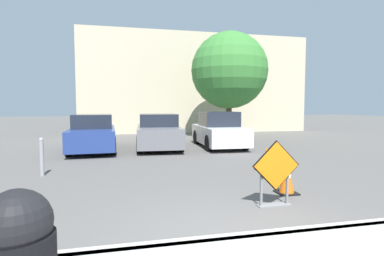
{
  "coord_description": "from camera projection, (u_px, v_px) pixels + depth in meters",
  "views": [
    {
      "loc": [
        -1.5,
        -3.63,
        1.85
      ],
      "look_at": [
        0.8,
        6.5,
        1.11
      ],
      "focal_mm": 28.0,
      "sensor_mm": 36.0,
      "label": 1
    }
  ],
  "objects": [
    {
      "name": "ground_plane",
      "position": [
        158.0,
        147.0,
        13.72
      ],
      "size": [
        96.0,
        96.0,
        0.0
      ],
      "primitive_type": "plane",
      "color": "#565451"
    },
    {
      "name": "curb_lip",
      "position": [
        241.0,
        240.0,
        3.99
      ],
      "size": [
        22.0,
        0.2,
        0.14
      ],
      "color": "#999993",
      "rests_on": "ground_plane"
    },
    {
      "name": "road_closed_sign",
      "position": [
        276.0,
        172.0,
        5.52
      ],
      "size": [
        0.93,
        0.2,
        1.23
      ],
      "color": "black",
      "rests_on": "ground_plane"
    },
    {
      "name": "traffic_cone_nearest",
      "position": [
        287.0,
        176.0,
        6.36
      ],
      "size": [
        0.42,
        0.42,
        0.76
      ],
      "color": "black",
      "rests_on": "ground_plane"
    },
    {
      "name": "traffic_cone_second",
      "position": [
        279.0,
        167.0,
        7.49
      ],
      "size": [
        0.46,
        0.46,
        0.7
      ],
      "color": "black",
      "rests_on": "ground_plane"
    },
    {
      "name": "traffic_cone_third",
      "position": [
        266.0,
        159.0,
        8.6
      ],
      "size": [
        0.52,
        0.52,
        0.69
      ],
      "color": "black",
      "rests_on": "ground_plane"
    },
    {
      "name": "parked_car_nearest",
      "position": [
        93.0,
        134.0,
        12.57
      ],
      "size": [
        1.97,
        4.44,
        1.52
      ],
      "rotation": [
        0.0,
        0.0,
        3.19
      ],
      "color": "navy",
      "rests_on": "ground_plane"
    },
    {
      "name": "parked_car_second",
      "position": [
        159.0,
        132.0,
        13.23
      ],
      "size": [
        2.06,
        4.19,
        1.53
      ],
      "rotation": [
        0.0,
        0.0,
        3.08
      ],
      "color": "slate",
      "rests_on": "ground_plane"
    },
    {
      "name": "parked_car_third",
      "position": [
        219.0,
        131.0,
        13.73
      ],
      "size": [
        1.89,
        4.06,
        1.62
      ],
      "rotation": [
        0.0,
        0.0,
        3.11
      ],
      "color": "silver",
      "rests_on": "ground_plane"
    },
    {
      "name": "bollard_nearest",
      "position": [
        42.0,
        156.0,
        7.97
      ],
      "size": [
        0.12,
        0.12,
        1.03
      ],
      "color": "gray",
      "rests_on": "ground_plane"
    },
    {
      "name": "building_facade_backdrop",
      "position": [
        192.0,
        85.0,
        23.31
      ],
      "size": [
        16.42,
        5.0,
        7.03
      ],
      "color": "beige",
      "rests_on": "ground_plane"
    },
    {
      "name": "street_tree_behind_lot",
      "position": [
        229.0,
        71.0,
        17.26
      ],
      "size": [
        4.4,
        4.4,
        6.13
      ],
      "color": "#513823",
      "rests_on": "ground_plane"
    }
  ]
}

